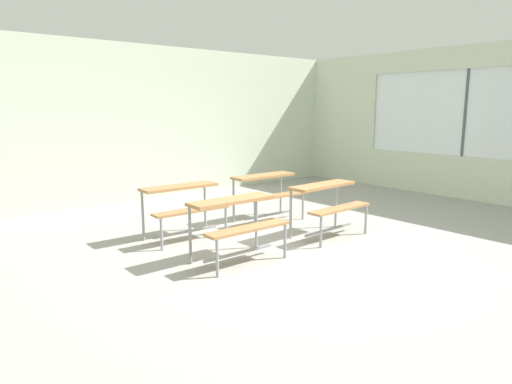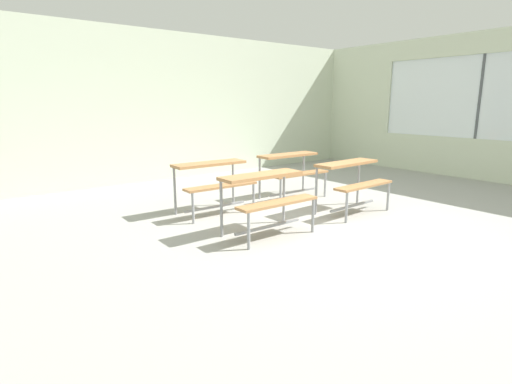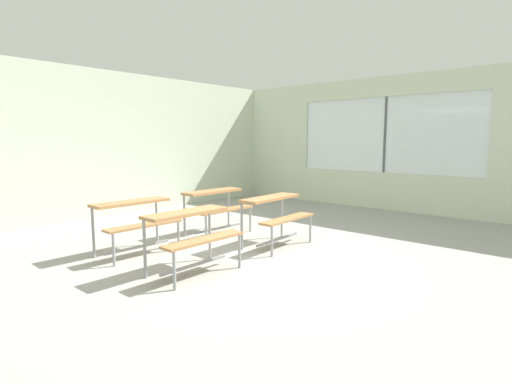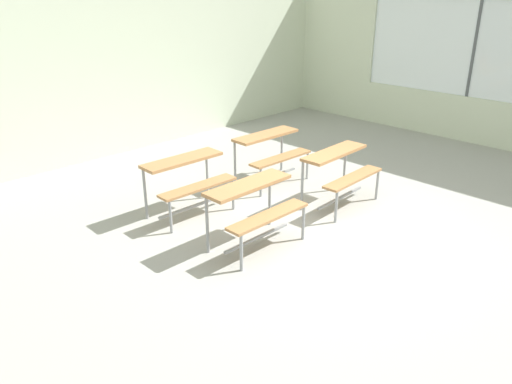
% 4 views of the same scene
% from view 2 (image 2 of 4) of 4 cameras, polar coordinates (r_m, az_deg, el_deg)
% --- Properties ---
extents(ground, '(10.00, 9.00, 0.05)m').
position_cam_2_polar(ground, '(5.29, 10.60, -5.39)').
color(ground, '#9E9E99').
extents(wall_back, '(10.00, 0.12, 3.00)m').
position_cam_2_polar(wall_back, '(8.68, -12.22, 11.79)').
color(wall_back, beige).
rests_on(wall_back, ground).
extents(desk_bench_r0c0, '(1.10, 0.60, 0.74)m').
position_cam_2_polar(desk_bench_r0c0, '(4.84, 1.57, 0.36)').
color(desk_bench_r0c0, '#A87547').
rests_on(desk_bench_r0c0, ground).
extents(desk_bench_r0c1, '(1.12, 0.63, 0.74)m').
position_cam_2_polar(desk_bench_r0c1, '(6.00, 13.61, 2.42)').
color(desk_bench_r0c1, '#A87547').
rests_on(desk_bench_r0c1, ground).
extents(desk_bench_r1c0, '(1.12, 0.62, 0.74)m').
position_cam_2_polar(desk_bench_r1c0, '(5.82, -6.10, 2.39)').
color(desk_bench_r1c0, '#A87547').
rests_on(desk_bench_r1c0, ground).
extents(desk_bench_r1c1, '(1.12, 0.62, 0.74)m').
position_cam_2_polar(desk_bench_r1c1, '(6.78, 5.18, 3.88)').
color(desk_bench_r1c1, '#A87547').
rests_on(desk_bench_r1c1, ground).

